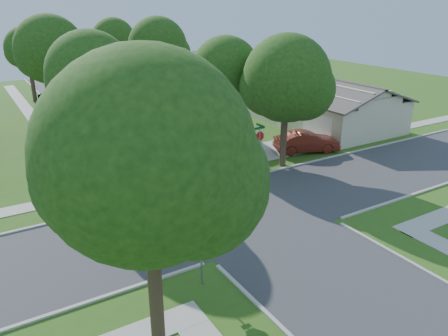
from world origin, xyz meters
name	(u,v)px	position (x,y,z in m)	size (l,w,h in m)	color
ground	(238,210)	(0.00, 0.00, 0.00)	(100.00, 100.00, 0.00)	#355918
road_ns	(238,210)	(0.00, 0.00, 0.00)	(7.00, 100.00, 0.02)	#333335
sidewalk_ne	(155,104)	(6.10, 26.00, 0.02)	(1.20, 40.00, 0.04)	#9E9B91
sidewalk_nw	(34,119)	(-6.10, 26.00, 0.02)	(1.20, 40.00, 0.04)	#9E9B91
driveway	(275,149)	(7.90, 7.10, 0.03)	(8.80, 3.60, 0.05)	#9E9B91
stop_sign_sw	(201,239)	(-4.70, -4.70, 2.03)	(1.05, 0.80, 2.98)	gray
stop_sign_ne	(260,138)	(4.70, 4.70, 2.03)	(1.05, 0.80, 2.98)	gray
tree_e_near	(226,74)	(4.75, 9.01, 5.64)	(4.97, 4.80, 8.28)	#38281C
tree_e_mid	(158,49)	(4.76, 21.01, 6.25)	(5.59, 5.40, 9.21)	#38281C
tree_e_far	(114,42)	(4.75, 34.01, 5.98)	(5.17, 5.00, 8.72)	#38281C
tree_w_near	(92,78)	(-4.64, 9.01, 6.12)	(5.38, 5.20, 8.97)	#38281C
tree_w_mid	(51,53)	(-4.64, 21.01, 6.49)	(5.80, 5.60, 9.56)	#38281C
tree_w_far	(28,50)	(-4.65, 34.01, 5.51)	(4.76, 4.60, 8.04)	#38281C
tree_sw_corner	(149,166)	(-7.44, -6.99, 6.26)	(6.21, 6.00, 9.55)	#38281C
tree_ne_corner	(287,82)	(6.36, 4.21, 5.59)	(5.80, 5.60, 8.66)	#38281C
house_ne_near	(321,107)	(15.99, 11.00, 1.52)	(8.42, 13.60, 4.23)	#B6AA8F
house_ne_far	(220,78)	(15.99, 29.00, 1.52)	(8.42, 13.60, 4.23)	#B6AA8F
car_driveway	(307,142)	(9.54, 5.50, 0.77)	(1.64, 4.70, 1.55)	maroon
car_curb_east	(121,100)	(2.54, 26.50, 0.78)	(1.84, 4.58, 1.56)	black
car_curb_west	(50,96)	(-3.20, 33.29, 0.62)	(1.74, 4.28, 1.24)	black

